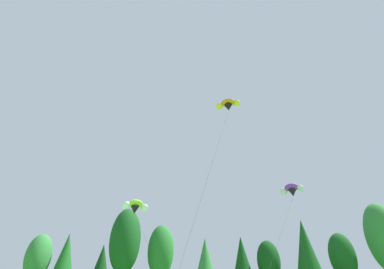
{
  "coord_description": "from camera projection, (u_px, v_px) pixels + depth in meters",
  "views": [
    {
      "loc": [
        -0.1,
        1.25,
        2.63
      ],
      "look_at": [
        -2.2,
        25.47,
        15.76
      ],
      "focal_mm": 25.07,
      "sensor_mm": 36.0,
      "label": 1
    }
  ],
  "objects": [
    {
      "name": "treeline_tree_e",
      "position": [
        161.0,
        251.0,
        53.32
      ],
      "size": [
        5.18,
        5.18,
        12.5
      ],
      "color": "#472D19",
      "rests_on": "ground_plane"
    },
    {
      "name": "treeline_tree_f",
      "position": [
        205.0,
        259.0,
        47.34
      ],
      "size": [
        3.63,
        3.63,
        9.25
      ],
      "color": "#472D19",
      "rests_on": "ground_plane"
    },
    {
      "name": "treeline_tree_g",
      "position": [
        242.0,
        257.0,
        51.32
      ],
      "size": [
        3.81,
        3.81,
        10.07
      ],
      "color": "#472D19",
      "rests_on": "ground_plane"
    },
    {
      "name": "parafoil_kite_high_lime_white",
      "position": [
        135.0,
        207.0,
        37.19
      ],
      "size": [
        9.29,
        15.14,
        10.91
      ],
      "color": "#93D633"
    },
    {
      "name": "treeline_tree_b",
      "position": [
        65.0,
        255.0,
        50.97
      ],
      "size": [
        3.92,
        3.92,
        10.57
      ],
      "color": "#472D19",
      "rests_on": "ground_plane"
    },
    {
      "name": "treeline_tree_c",
      "position": [
        102.0,
        262.0,
        53.64
      ],
      "size": [
        3.57,
        3.57,
        8.95
      ],
      "color": "#472D19",
      "rests_on": "ground_plane"
    },
    {
      "name": "treeline_tree_j",
      "position": [
        342.0,
        256.0,
        49.33
      ],
      "size": [
        4.61,
        4.61,
        10.41
      ],
      "color": "#472D19",
      "rests_on": "ground_plane"
    },
    {
      "name": "parafoil_kite_mid_purple",
      "position": [
        292.0,
        190.0,
        34.15
      ],
      "size": [
        8.8,
        15.91,
        11.89
      ],
      "color": "purple"
    },
    {
      "name": "treeline_tree_i",
      "position": [
        305.0,
        246.0,
        49.86
      ],
      "size": [
        4.42,
        4.42,
        12.8
      ],
      "color": "#472D19",
      "rests_on": "ground_plane"
    },
    {
      "name": "parafoil_kite_far_orange",
      "position": [
        228.0,
        105.0,
        38.34
      ],
      "size": [
        7.78,
        9.88,
        23.91
      ],
      "color": "orange"
    },
    {
      "name": "treeline_tree_k",
      "position": [
        384.0,
        237.0,
        47.87
      ],
      "size": [
        5.93,
        5.93,
        15.28
      ],
      "color": "#472D19",
      "rests_on": "ground_plane"
    },
    {
      "name": "treeline_tree_h",
      "position": [
        269.0,
        261.0,
        50.6
      ],
      "size": [
        4.3,
        4.3,
        9.26
      ],
      "color": "#472D19",
      "rests_on": "ground_plane"
    },
    {
      "name": "treeline_tree_a",
      "position": [
        38.0,
        257.0,
        50.02
      ],
      "size": [
        4.58,
        4.58,
        10.31
      ],
      "color": "#472D19",
      "rests_on": "ground_plane"
    },
    {
      "name": "treeline_tree_d",
      "position": [
        125.0,
        240.0,
        52.21
      ],
      "size": [
        5.94,
        5.94,
        15.32
      ],
      "color": "#472D19",
      "rests_on": "ground_plane"
    }
  ]
}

